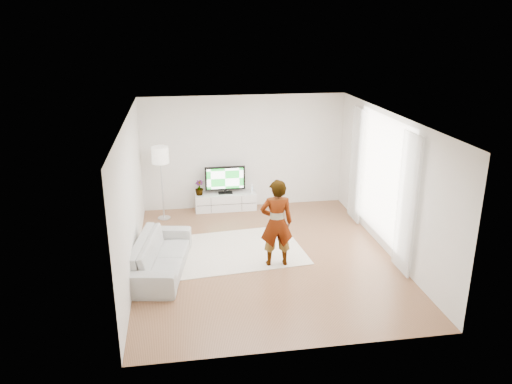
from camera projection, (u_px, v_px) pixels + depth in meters
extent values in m
plane|color=#936342|center=(265.00, 257.00, 9.95)|extent=(6.00, 6.00, 0.00)
plane|color=white|center=(266.00, 118.00, 9.04)|extent=(6.00, 6.00, 0.00)
cube|color=silver|center=(131.00, 198.00, 9.12)|extent=(0.02, 6.00, 2.80)
cube|color=silver|center=(389.00, 184.00, 9.87)|extent=(0.02, 6.00, 2.80)
cube|color=silver|center=(244.00, 152.00, 12.30)|extent=(5.00, 0.02, 2.80)
cube|color=silver|center=(304.00, 262.00, 6.69)|extent=(5.00, 0.02, 2.80)
cube|color=white|center=(383.00, 177.00, 10.13)|extent=(0.01, 2.60, 2.50)
cube|color=white|center=(406.00, 204.00, 8.93)|extent=(0.04, 0.70, 2.60)
cube|color=white|center=(356.00, 165.00, 11.36)|extent=(0.04, 0.70, 2.60)
cube|color=white|center=(226.00, 202.00, 12.39)|extent=(1.51, 0.42, 0.42)
cube|color=black|center=(227.00, 205.00, 12.19)|extent=(1.46, 0.00, 0.01)
cube|color=black|center=(211.00, 205.00, 12.13)|extent=(0.01, 0.00, 0.37)
cube|color=black|center=(242.00, 204.00, 12.25)|extent=(0.01, 0.00, 0.37)
cube|color=black|center=(225.00, 193.00, 12.35)|extent=(0.35, 0.19, 0.02)
cube|color=black|center=(225.00, 191.00, 12.33)|extent=(0.07, 0.04, 0.07)
cube|color=black|center=(225.00, 178.00, 12.22)|extent=(0.98, 0.05, 0.60)
cube|color=green|center=(225.00, 179.00, 12.20)|extent=(0.90, 0.01, 0.51)
cube|color=white|center=(252.00, 188.00, 12.39)|extent=(0.06, 0.15, 0.21)
cube|color=#4CB2FF|center=(252.00, 188.00, 12.31)|extent=(0.01, 0.00, 0.11)
imported|color=#3F7238|center=(199.00, 188.00, 12.17)|extent=(0.26, 0.26, 0.37)
cube|color=#F2E3CE|center=(234.00, 250.00, 10.22)|extent=(2.94, 2.24, 0.01)
imported|color=#334772|center=(277.00, 223.00, 9.37)|extent=(0.64, 0.44, 1.71)
imported|color=#AFAEAA|center=(161.00, 255.00, 9.30)|extent=(1.21, 2.32, 0.65)
cylinder|color=silver|center=(164.00, 218.00, 11.90)|extent=(0.30, 0.30, 0.02)
cylinder|color=silver|center=(162.00, 191.00, 11.68)|extent=(0.04, 0.04, 1.35)
cylinder|color=white|center=(160.00, 155.00, 11.40)|extent=(0.39, 0.39, 0.38)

